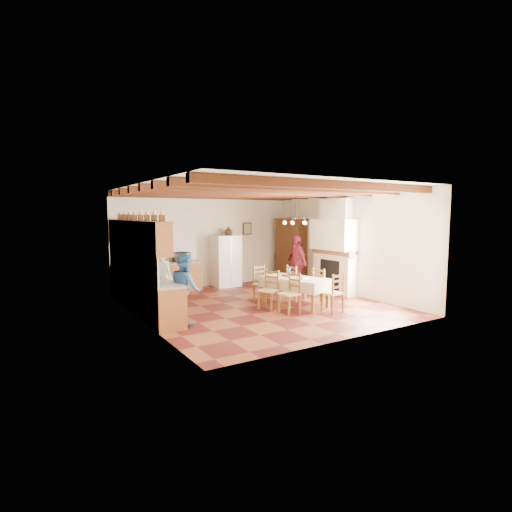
{
  "coord_description": "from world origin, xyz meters",
  "views": [
    {
      "loc": [
        -5.39,
        -8.57,
        2.35
      ],
      "look_at": [
        0.1,
        0.3,
        1.25
      ],
      "focal_mm": 28.0,
      "sensor_mm": 36.0,
      "label": 1
    }
  ],
  "objects_px": {
    "chair_right_near": "(322,286)",
    "hutch": "(291,251)",
    "chair_left_near": "(289,293)",
    "person_woman_blue": "(185,288)",
    "dining_table": "(295,281)",
    "microwave": "(182,257)",
    "person_woman_red": "(297,263)",
    "person_man": "(164,282)",
    "chair_right_far": "(296,282)",
    "chair_end_near": "(333,292)",
    "refrigerator": "(226,261)",
    "chair_left_far": "(268,290)",
    "chair_end_far": "(263,283)"
  },
  "relations": [
    {
      "from": "chair_right_near",
      "to": "hutch",
      "type": "bearing_deg",
      "value": -32.64
    },
    {
      "from": "chair_left_near",
      "to": "person_woman_blue",
      "type": "relative_size",
      "value": 0.63
    },
    {
      "from": "dining_table",
      "to": "microwave",
      "type": "xyz_separation_m",
      "value": [
        -1.69,
        3.5,
        0.38
      ]
    },
    {
      "from": "dining_table",
      "to": "person_woman_red",
      "type": "height_order",
      "value": "person_woman_red"
    },
    {
      "from": "dining_table",
      "to": "chair_left_near",
      "type": "xyz_separation_m",
      "value": [
        -0.56,
        -0.51,
        -0.18
      ]
    },
    {
      "from": "chair_left_near",
      "to": "person_man",
      "type": "relative_size",
      "value": 0.6
    },
    {
      "from": "chair_right_far",
      "to": "chair_end_near",
      "type": "relative_size",
      "value": 1.0
    },
    {
      "from": "dining_table",
      "to": "person_man",
      "type": "xyz_separation_m",
      "value": [
        -3.19,
        0.77,
        0.15
      ]
    },
    {
      "from": "refrigerator",
      "to": "person_woman_blue",
      "type": "relative_size",
      "value": 1.09
    },
    {
      "from": "refrigerator",
      "to": "chair_right_near",
      "type": "xyz_separation_m",
      "value": [
        0.95,
        -3.64,
        -0.35
      ]
    },
    {
      "from": "microwave",
      "to": "dining_table",
      "type": "bearing_deg",
      "value": -84.08
    },
    {
      "from": "chair_right_far",
      "to": "person_man",
      "type": "distance_m",
      "value": 3.71
    },
    {
      "from": "chair_left_near",
      "to": "microwave",
      "type": "bearing_deg",
      "value": -169.48
    },
    {
      "from": "person_woman_blue",
      "to": "chair_end_near",
      "type": "bearing_deg",
      "value": -104.17
    },
    {
      "from": "dining_table",
      "to": "chair_right_near",
      "type": "bearing_deg",
      "value": -13.68
    },
    {
      "from": "chair_left_far",
      "to": "chair_end_near",
      "type": "xyz_separation_m",
      "value": [
        1.12,
        -1.09,
        0.0
      ]
    },
    {
      "from": "dining_table",
      "to": "chair_right_far",
      "type": "distance_m",
      "value": 0.81
    },
    {
      "from": "chair_right_far",
      "to": "person_woman_blue",
      "type": "xyz_separation_m",
      "value": [
        -3.48,
        -0.63,
        0.28
      ]
    },
    {
      "from": "chair_end_near",
      "to": "person_woman_blue",
      "type": "bearing_deg",
      "value": -19.87
    },
    {
      "from": "chair_left_near",
      "to": "chair_left_far",
      "type": "distance_m",
      "value": 0.64
    },
    {
      "from": "dining_table",
      "to": "chair_end_near",
      "type": "height_order",
      "value": "chair_end_near"
    },
    {
      "from": "chair_left_near",
      "to": "chair_end_near",
      "type": "distance_m",
      "value": 1.05
    },
    {
      "from": "chair_right_near",
      "to": "person_woman_red",
      "type": "height_order",
      "value": "person_woman_red"
    },
    {
      "from": "dining_table",
      "to": "chair_left_far",
      "type": "height_order",
      "value": "chair_left_far"
    },
    {
      "from": "chair_left_near",
      "to": "chair_right_far",
      "type": "height_order",
      "value": "same"
    },
    {
      "from": "dining_table",
      "to": "chair_left_far",
      "type": "distance_m",
      "value": 0.77
    },
    {
      "from": "refrigerator",
      "to": "dining_table",
      "type": "bearing_deg",
      "value": -86.63
    },
    {
      "from": "chair_end_near",
      "to": "person_man",
      "type": "relative_size",
      "value": 0.6
    },
    {
      "from": "chair_end_near",
      "to": "chair_right_far",
      "type": "bearing_deg",
      "value": -98.1
    },
    {
      "from": "hutch",
      "to": "microwave",
      "type": "relative_size",
      "value": 4.4
    },
    {
      "from": "chair_left_far",
      "to": "microwave",
      "type": "height_order",
      "value": "microwave"
    },
    {
      "from": "chair_right_far",
      "to": "chair_end_far",
      "type": "bearing_deg",
      "value": 61.99
    },
    {
      "from": "hutch",
      "to": "person_woman_blue",
      "type": "height_order",
      "value": "hutch"
    },
    {
      "from": "person_woman_red",
      "to": "microwave",
      "type": "height_order",
      "value": "person_woman_red"
    },
    {
      "from": "hutch",
      "to": "person_man",
      "type": "xyz_separation_m",
      "value": [
        -5.19,
        -2.07,
        -0.3
      ]
    },
    {
      "from": "person_woman_red",
      "to": "microwave",
      "type": "relative_size",
      "value": 3.38
    },
    {
      "from": "chair_end_far",
      "to": "person_man",
      "type": "distance_m",
      "value": 2.86
    },
    {
      "from": "hutch",
      "to": "person_man",
      "type": "bearing_deg",
      "value": -163.52
    },
    {
      "from": "hutch",
      "to": "chair_right_near",
      "type": "distance_m",
      "value": 3.33
    },
    {
      "from": "person_man",
      "to": "person_woman_red",
      "type": "xyz_separation_m",
      "value": [
        4.61,
        1.02,
        0.04
      ]
    },
    {
      "from": "chair_end_near",
      "to": "chair_end_far",
      "type": "bearing_deg",
      "value": -73.15
    },
    {
      "from": "person_man",
      "to": "person_woman_blue",
      "type": "bearing_deg",
      "value": 173.87
    },
    {
      "from": "chair_left_far",
      "to": "chair_right_near",
      "type": "bearing_deg",
      "value": 52.95
    },
    {
      "from": "dining_table",
      "to": "person_man",
      "type": "height_order",
      "value": "person_man"
    },
    {
      "from": "chair_right_far",
      "to": "person_woman_red",
      "type": "height_order",
      "value": "person_woman_red"
    },
    {
      "from": "chair_right_near",
      "to": "chair_right_far",
      "type": "distance_m",
      "value": 0.84
    },
    {
      "from": "chair_left_far",
      "to": "chair_left_near",
      "type": "bearing_deg",
      "value": -9.23
    },
    {
      "from": "refrigerator",
      "to": "chair_left_far",
      "type": "distance_m",
      "value": 3.41
    },
    {
      "from": "hutch",
      "to": "chair_left_far",
      "type": "height_order",
      "value": "hutch"
    },
    {
      "from": "hutch",
      "to": "person_woman_red",
      "type": "distance_m",
      "value": 1.23
    }
  ]
}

